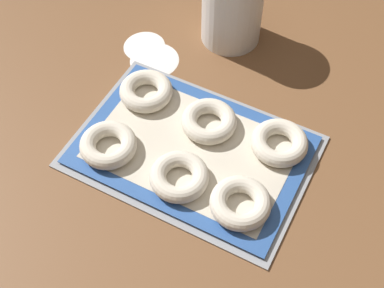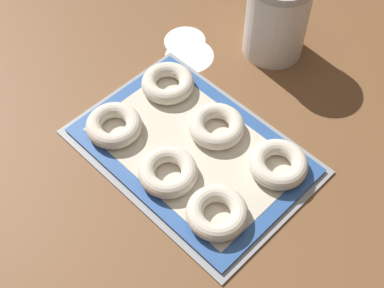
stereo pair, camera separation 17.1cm
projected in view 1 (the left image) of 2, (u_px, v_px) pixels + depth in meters
The scene contains 12 objects.
ground_plane at pixel (201, 150), 1.00m from camera, with size 2.80×2.80×0.00m, color brown.
baking_tray at pixel (192, 151), 0.99m from camera, with size 0.43×0.30×0.01m.
baking_mat at pixel (192, 149), 0.99m from camera, with size 0.41×0.28×0.00m.
bagel_front_left at pixel (108, 145), 0.97m from camera, with size 0.11×0.11×0.03m.
bagel_front_center at pixel (177, 176), 0.94m from camera, with size 0.11×0.11×0.03m.
bagel_front_right at pixel (240, 203), 0.90m from camera, with size 0.11×0.11×0.03m.
bagel_back_left at pixel (146, 91), 1.05m from camera, with size 0.11×0.11×0.03m.
bagel_back_center at pixel (209, 121), 1.01m from camera, with size 0.11×0.11×0.03m.
bagel_back_right at pixel (279, 143), 0.98m from camera, with size 0.11×0.11×0.03m.
flour_canister at pixel (233, 3), 1.11m from camera, with size 0.13×0.13×0.18m.
flour_patch_near at pixel (154, 60), 1.14m from camera, with size 0.10×0.11×0.00m.
flour_patch_far at pixel (144, 46), 1.16m from camera, with size 0.09×0.09×0.00m.
Camera 1 is at (0.25, -0.52, 0.82)m, focal length 50.00 mm.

